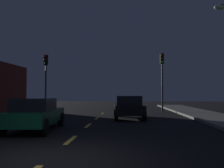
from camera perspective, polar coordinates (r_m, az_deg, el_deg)
ground_plane at (r=12.96m, az=-5.17°, el=-9.27°), size 80.00×80.00×0.00m
lane_stripe_second at (r=8.68m, az=-9.55°, el=-12.67°), size 0.16×1.60×0.01m
lane_stripe_third at (r=12.38m, az=-5.59°, el=-9.58°), size 0.16×1.60×0.01m
lane_stripe_fourth at (r=16.12m, az=-3.49°, el=-7.90°), size 0.16×1.60×0.01m
lane_stripe_fifth at (r=19.88m, az=-2.19°, el=-6.85°), size 0.16×1.60×0.01m
traffic_signal_left at (r=22.49m, az=-15.12°, el=2.74°), size 0.32×0.38×5.04m
traffic_signal_right at (r=21.57m, az=11.58°, el=2.97°), size 0.32×0.38×5.07m
car_stopped_ahead at (r=15.95m, az=3.82°, el=-5.32°), size 2.08×4.31×1.45m
car_adjacent_lane at (r=11.19m, az=-17.40°, el=-6.61°), size 2.04×4.27×1.38m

